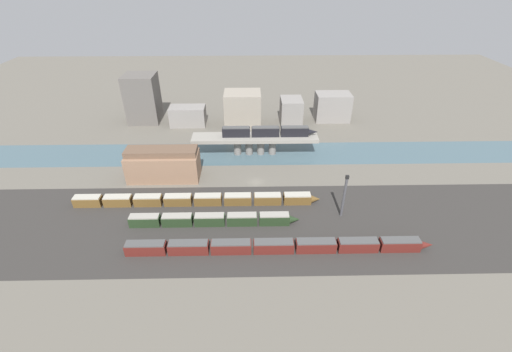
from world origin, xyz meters
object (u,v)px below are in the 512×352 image
at_px(warehouse_building, 163,164).
at_px(train_yard_near, 279,246).
at_px(train_on_bridge, 268,132).
at_px(train_yard_mid, 214,220).
at_px(signal_tower, 344,196).
at_px(train_yard_far, 197,200).

bearing_deg(warehouse_building, train_yard_near, -44.63).
bearing_deg(train_on_bridge, train_yard_mid, -112.65).
bearing_deg(train_on_bridge, signal_tower, -62.99).
height_order(train_on_bridge, train_yard_far, train_on_bridge).
bearing_deg(train_yard_mid, train_yard_far, 121.42).
bearing_deg(train_on_bridge, warehouse_building, -155.27).
height_order(train_yard_near, signal_tower, signal_tower).
relative_size(train_yard_far, warehouse_building, 3.14).
bearing_deg(signal_tower, train_on_bridge, 117.01).
bearing_deg(train_yard_far, train_yard_mid, -58.58).
distance_m(train_yard_near, warehouse_building, 56.37).
bearing_deg(train_yard_mid, train_yard_near, -31.90).
bearing_deg(warehouse_building, train_on_bridge, 24.73).
distance_m(train_yard_mid, signal_tower, 41.27).
xyz_separation_m(train_yard_mid, warehouse_building, (-20.69, 27.48, 4.06)).
xyz_separation_m(train_on_bridge, signal_tower, (21.59, -42.34, -2.61)).
distance_m(train_on_bridge, train_yard_mid, 50.36).
distance_m(train_on_bridge, signal_tower, 47.60).
relative_size(train_on_bridge, train_yard_far, 0.48).
distance_m(train_yard_mid, train_yard_far, 12.48).
xyz_separation_m(train_yard_mid, signal_tower, (40.71, 3.47, 5.86)).
distance_m(warehouse_building, signal_tower, 65.95).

